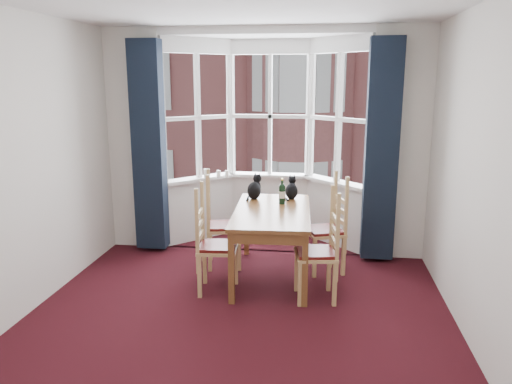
% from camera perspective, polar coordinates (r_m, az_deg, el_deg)
% --- Properties ---
extents(floor, '(4.50, 4.50, 0.00)m').
position_cam_1_polar(floor, '(4.52, -2.79, -16.09)').
color(floor, black).
rests_on(floor, ground).
extents(wall_left, '(0.00, 4.50, 4.50)m').
position_cam_1_polar(wall_left, '(4.82, -27.07, 2.03)').
color(wall_left, silver).
rests_on(wall_left, floor).
extents(wall_right, '(0.00, 4.50, 4.50)m').
position_cam_1_polar(wall_right, '(4.16, 25.18, 0.69)').
color(wall_right, silver).
rests_on(wall_right, floor).
extents(wall_near, '(4.00, 0.00, 4.00)m').
position_cam_1_polar(wall_near, '(1.96, -15.54, -11.39)').
color(wall_near, silver).
rests_on(wall_near, floor).
extents(wall_back_pier_left, '(0.70, 0.12, 2.80)m').
position_cam_1_polar(wall_back_pier_left, '(6.63, -13.52, 5.70)').
color(wall_back_pier_left, silver).
rests_on(wall_back_pier_left, floor).
extents(wall_back_pier_right, '(0.70, 0.12, 2.80)m').
position_cam_1_polar(wall_back_pier_right, '(6.25, 16.10, 5.13)').
color(wall_back_pier_right, silver).
rests_on(wall_back_pier_right, floor).
extents(bay_window, '(2.76, 0.94, 2.80)m').
position_cam_1_polar(bay_window, '(6.73, 1.37, 6.15)').
color(bay_window, white).
rests_on(bay_window, floor).
extents(curtain_left, '(0.38, 0.22, 2.60)m').
position_cam_1_polar(curtain_left, '(6.39, -12.14, 5.06)').
color(curtain_left, black).
rests_on(curtain_left, floor).
extents(curtain_right, '(0.38, 0.22, 2.60)m').
position_cam_1_polar(curtain_right, '(6.05, 14.15, 4.53)').
color(curtain_right, black).
rests_on(curtain_right, floor).
extents(dining_table, '(0.89, 1.57, 0.78)m').
position_cam_1_polar(dining_table, '(5.49, 1.85, -2.95)').
color(dining_table, brown).
rests_on(dining_table, floor).
extents(chair_left_near, '(0.44, 0.45, 0.92)m').
position_cam_1_polar(chair_left_near, '(5.22, -5.38, -6.37)').
color(chair_left_near, tan).
rests_on(chair_left_near, floor).
extents(chair_left_far, '(0.48, 0.49, 0.92)m').
position_cam_1_polar(chair_left_far, '(5.91, -4.55, -4.05)').
color(chair_left_far, tan).
rests_on(chair_left_far, floor).
extents(chair_right_near, '(0.46, 0.48, 0.92)m').
position_cam_1_polar(chair_right_near, '(5.07, 7.86, -7.04)').
color(chair_right_near, tan).
rests_on(chair_right_near, floor).
extents(chair_right_far, '(0.51, 0.53, 0.92)m').
position_cam_1_polar(chair_right_far, '(5.81, 8.70, -4.45)').
color(chair_right_far, tan).
rests_on(chair_right_far, floor).
extents(cat_left, '(0.23, 0.26, 0.31)m').
position_cam_1_polar(cat_left, '(5.94, -0.17, 0.35)').
color(cat_left, black).
rests_on(cat_left, dining_table).
extents(cat_right, '(0.15, 0.21, 0.29)m').
position_cam_1_polar(cat_right, '(5.96, 4.09, 0.26)').
color(cat_right, black).
rests_on(cat_right, dining_table).
extents(wine_bottle, '(0.07, 0.07, 0.29)m').
position_cam_1_polar(wine_bottle, '(5.71, 3.00, -0.11)').
color(wine_bottle, black).
rests_on(wine_bottle, dining_table).
extents(candle_tall, '(0.06, 0.06, 0.12)m').
position_cam_1_polar(candle_tall, '(6.79, -5.75, 2.14)').
color(candle_tall, white).
rests_on(candle_tall, bay_window).
extents(candle_short, '(0.06, 0.06, 0.10)m').
position_cam_1_polar(candle_short, '(6.79, -4.30, 2.06)').
color(candle_short, white).
rests_on(candle_short, bay_window).
extents(candle_extra, '(0.05, 0.05, 0.09)m').
position_cam_1_polar(candle_extra, '(6.78, -3.34, 2.06)').
color(candle_extra, white).
rests_on(candle_extra, bay_window).
extents(street, '(80.00, 80.00, 0.00)m').
position_cam_1_polar(street, '(37.06, 6.42, 0.06)').
color(street, '#333335').
rests_on(street, ground).
extents(tenement_building, '(18.40, 7.80, 15.20)m').
position_cam_1_polar(tenement_building, '(17.92, 5.48, 10.96)').
color(tenement_building, '#97504E').
rests_on(tenement_building, street).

